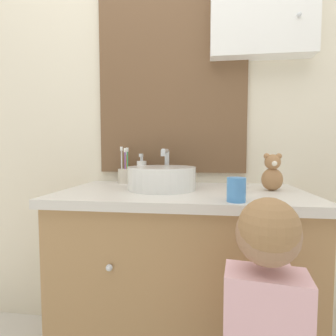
% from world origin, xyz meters
% --- Properties ---
extents(wall_back, '(3.20, 0.18, 2.50)m').
position_xyz_m(wall_back, '(0.02, 0.62, 1.30)').
color(wall_back, beige).
rests_on(wall_back, ground_plane).
extents(vanity_counter, '(1.04, 0.58, 0.83)m').
position_xyz_m(vanity_counter, '(0.00, 0.31, 0.42)').
color(vanity_counter, '#A37A4C').
rests_on(vanity_counter, ground_plane).
extents(sink_basin, '(0.30, 0.36, 0.18)m').
position_xyz_m(sink_basin, '(-0.09, 0.33, 0.88)').
color(sink_basin, white).
rests_on(sink_basin, vanity_counter).
extents(toothbrush_holder, '(0.08, 0.08, 0.19)m').
position_xyz_m(toothbrush_holder, '(-0.32, 0.52, 0.88)').
color(toothbrush_holder, beige).
rests_on(toothbrush_holder, vanity_counter).
extents(soap_dispenser, '(0.05, 0.05, 0.16)m').
position_xyz_m(soap_dispenser, '(-0.23, 0.52, 0.89)').
color(soap_dispenser, white).
rests_on(soap_dispenser, vanity_counter).
extents(teddy_bear, '(0.09, 0.08, 0.16)m').
position_xyz_m(teddy_bear, '(0.38, 0.35, 0.91)').
color(teddy_bear, '#9E7047').
rests_on(teddy_bear, vanity_counter).
extents(drinking_cup, '(0.06, 0.06, 0.08)m').
position_xyz_m(drinking_cup, '(0.20, 0.08, 0.87)').
color(drinking_cup, '#4789D1').
rests_on(drinking_cup, vanity_counter).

